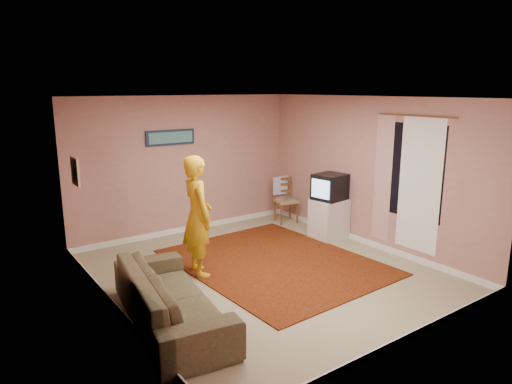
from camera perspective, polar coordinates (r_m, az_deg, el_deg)
ground at (r=7.04m, az=0.94°, el=-9.96°), size 5.00×5.00×0.00m
wall_back at (r=8.74m, az=-8.79°, el=3.32°), size 4.50×0.02×2.60m
wall_front at (r=4.92m, az=18.54°, el=-4.72°), size 4.50×0.02×2.60m
wall_left at (r=5.64m, az=-17.78°, el=-2.45°), size 0.02×5.00×2.60m
wall_right at (r=8.15m, az=13.84°, el=2.40°), size 0.02×5.00×2.60m
ceiling at (r=6.48m, az=1.02°, el=11.72°), size 4.50×5.00×0.02m
baseboard_back at (r=9.02m, az=-8.49°, el=-4.54°), size 4.50×0.02×0.10m
baseboard_front at (r=5.43m, az=17.47°, el=-17.39°), size 4.50×0.02×0.10m
baseboard_left at (r=6.09m, az=-16.86°, el=-13.86°), size 0.02×5.00×0.10m
baseboard_right at (r=8.45m, az=13.34°, el=-5.97°), size 0.02×5.00×0.10m
window at (r=7.57m, az=19.00°, el=2.44°), size 0.01×1.10×1.50m
curtain_sheer at (r=7.52m, az=19.75°, el=0.75°), size 0.01×0.75×2.10m
curtain_floral at (r=7.91m, az=15.56°, el=1.62°), size 0.01×0.35×2.10m
curtain_rod at (r=7.44m, az=19.29°, el=9.01°), size 0.02×1.40×0.02m
picture_back at (r=8.51m, az=-10.63°, el=6.73°), size 0.95×0.04×0.28m
picture_left at (r=7.11m, az=-21.64°, el=2.41°), size 0.04×0.38×0.42m
area_rug at (r=7.39m, az=2.35°, el=-8.74°), size 2.77×3.40×0.02m
tv_cabinet at (r=8.55m, az=9.09°, el=-3.31°), size 0.58×0.53×0.74m
crt_tv at (r=8.40m, az=9.21°, el=0.65°), size 0.61×0.56×0.47m
chair_a at (r=9.41m, az=3.79°, el=-0.44°), size 0.50×0.49×0.50m
dvd_player at (r=9.43m, az=3.78°, el=-0.82°), size 0.34×0.25×0.06m
blue_throw at (r=9.52m, az=3.08°, el=0.84°), size 0.35×0.04×0.37m
chair_b at (r=8.60m, az=9.00°, el=-2.21°), size 0.45×0.47×0.46m
game_console at (r=8.62m, az=8.99°, el=-2.61°), size 0.22×0.17×0.04m
sofa at (r=5.59m, az=-10.63°, el=-12.76°), size 1.21×2.38×0.66m
person at (r=6.74m, az=-7.32°, el=-3.00°), size 0.51×0.71×1.80m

